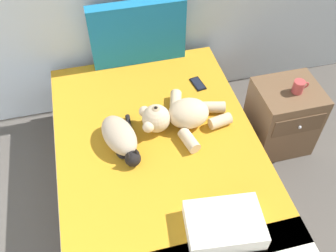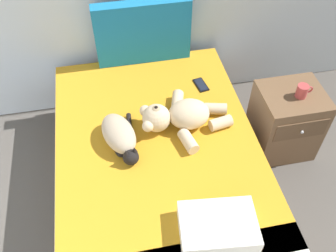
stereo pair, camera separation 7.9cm
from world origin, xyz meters
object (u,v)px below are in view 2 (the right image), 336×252
object	(u,v)px
bed	(159,171)
throw_pillow	(218,227)
patterned_cushion	(143,33)
nightstand	(285,121)
mug	(302,91)
cell_phone	(201,85)
teddy_bear	(180,116)
cat	(120,136)

from	to	relation	value
bed	throw_pillow	world-z (taller)	throw_pillow
patterned_cushion	nightstand	distance (m)	1.27
bed	patterned_cushion	world-z (taller)	patterned_cushion
mug	cell_phone	bearing A→B (deg)	155.04
teddy_bear	mug	bearing A→B (deg)	3.62
cat	patterned_cushion	bearing A→B (deg)	71.31
bed	throw_pillow	distance (m)	0.74
patterned_cushion	nightstand	xyz separation A→B (m)	(0.97, -0.66, -0.48)
cat	mug	bearing A→B (deg)	6.14
bed	throw_pillow	bearing A→B (deg)	-72.10
cat	throw_pillow	bearing A→B (deg)	-58.63
throw_pillow	mug	world-z (taller)	mug
bed	cell_phone	size ratio (longest dim) A/B	12.30
bed	nightstand	distance (m)	1.05
throw_pillow	nightstand	distance (m)	1.23
throw_pillow	cell_phone	bearing A→B (deg)	79.59
patterned_cushion	mug	bearing A→B (deg)	-34.48
teddy_bear	cell_phone	size ratio (longest dim) A/B	3.82
bed	cell_phone	bearing A→B (deg)	51.11
patterned_cushion	mug	xyz separation A→B (m)	(1.00, -0.69, -0.15)
nightstand	mug	bearing A→B (deg)	-38.80
bed	nightstand	xyz separation A→B (m)	(1.02, 0.24, 0.03)
bed	nightstand	bearing A→B (deg)	13.33
teddy_bear	nightstand	bearing A→B (deg)	5.54
patterned_cushion	cat	xyz separation A→B (m)	(-0.28, -0.83, -0.18)
cell_phone	mug	xyz separation A→B (m)	(0.64, -0.30, 0.09)
patterned_cushion	bed	bearing A→B (deg)	-93.25
mug	cat	bearing A→B (deg)	-173.86
cat	nightstand	world-z (taller)	cat
cell_phone	mug	bearing A→B (deg)	-24.96
bed	teddy_bear	size ratio (longest dim) A/B	3.22
patterned_cushion	mug	distance (m)	1.23
teddy_bear	throw_pillow	xyz separation A→B (m)	(0.03, -0.79, -0.03)
mug	throw_pillow	bearing A→B (deg)	-135.12
teddy_bear	patterned_cushion	bearing A→B (deg)	99.29
nightstand	mug	distance (m)	0.33
bed	teddy_bear	bearing A→B (deg)	42.70
teddy_bear	mug	distance (m)	0.88
throw_pillow	cat	bearing A→B (deg)	121.37
patterned_cushion	throw_pillow	xyz separation A→B (m)	(0.15, -1.54, -0.19)
nightstand	mug	xyz separation A→B (m)	(0.03, -0.03, 0.33)
cell_phone	throw_pillow	bearing A→B (deg)	-100.41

